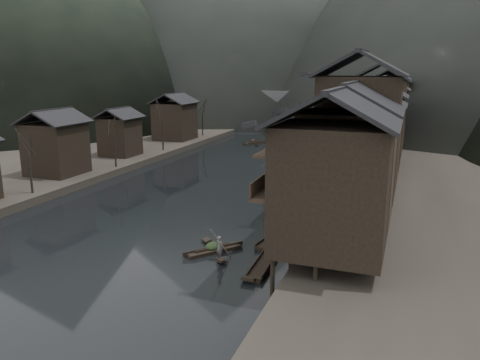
% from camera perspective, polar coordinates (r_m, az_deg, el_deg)
% --- Properties ---
extents(water, '(300.00, 300.00, 0.00)m').
position_cam_1_polar(water, '(45.25, -9.78, -5.04)').
color(water, black).
rests_on(water, ground).
extents(left_bank, '(40.00, 200.00, 1.20)m').
position_cam_1_polar(left_bank, '(96.65, -16.10, 4.88)').
color(left_bank, '#2D2823').
rests_on(left_bank, ground).
extents(stilt_houses, '(9.00, 67.60, 15.95)m').
position_cam_1_polar(stilt_houses, '(56.75, 15.69, 7.47)').
color(stilt_houses, black).
rests_on(stilt_houses, ground).
extents(left_houses, '(8.10, 53.20, 8.73)m').
position_cam_1_polar(left_houses, '(71.59, -16.28, 6.10)').
color(left_houses, black).
rests_on(left_houses, left_bank).
extents(bare_trees, '(3.98, 61.02, 7.96)m').
position_cam_1_polar(bare_trees, '(65.38, -16.46, 6.15)').
color(bare_trees, black).
rests_on(bare_trees, left_bank).
extents(moored_sampans, '(2.56, 54.15, 0.47)m').
position_cam_1_polar(moored_sampans, '(56.70, 9.50, -1.01)').
color(moored_sampans, black).
rests_on(moored_sampans, water).
extents(midriver_boats, '(10.37, 15.10, 0.44)m').
position_cam_1_polar(midriver_boats, '(85.28, 3.17, 4.03)').
color(midriver_boats, black).
rests_on(midriver_boats, water).
extents(stone_bridge, '(40.00, 6.00, 9.00)m').
position_cam_1_polar(stone_bridge, '(111.54, 8.97, 8.67)').
color(stone_bridge, '#4C4C4F').
rests_on(stone_bridge, ground).
extents(hero_sampan, '(3.80, 4.46, 0.44)m').
position_cam_1_polar(hero_sampan, '(37.51, -3.25, -8.50)').
color(hero_sampan, black).
rests_on(hero_sampan, water).
extents(cargo_heap, '(1.11, 1.45, 0.66)m').
position_cam_1_polar(cargo_heap, '(37.51, -3.35, -7.57)').
color(cargo_heap, black).
rests_on(cargo_heap, hero_sampan).
extents(boatman, '(0.77, 0.67, 1.79)m').
position_cam_1_polar(boatman, '(35.52, -2.52, -7.83)').
color(boatman, '#575759').
rests_on(boatman, hero_sampan).
extents(bamboo_pole, '(0.82, 2.47, 3.21)m').
position_cam_1_polar(bamboo_pole, '(34.61, -2.26, -4.03)').
color(bamboo_pole, '#8C7A51').
rests_on(bamboo_pole, boatman).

